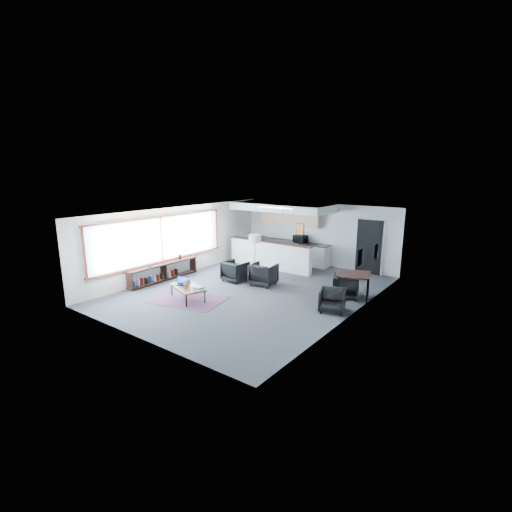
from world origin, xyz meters
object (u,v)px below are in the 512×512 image
Objects in this scene: book_stack at (199,288)px; microwave at (300,238)px; coffee_table at (188,288)px; dining_chair_far at (346,287)px; ceramic_pot at (187,282)px; armchair_left at (235,270)px; floor_lamp at (255,240)px; dining_table at (354,276)px; laptop at (181,282)px; dining_chair_near at (332,301)px; armchair_right at (263,273)px.

book_stack is 0.56× the size of microwave.
coffee_table is 2.12× the size of dining_chair_far.
book_stack is 4.60m from dining_chair_far.
armchair_left reaches higher than ceramic_pot.
coffee_table is at bearing -90.82° from floor_lamp.
book_stack is at bearing 21.63° from dining_chair_far.
dining_table reaches higher than ceramic_pot.
armchair_left reaches higher than laptop.
floor_lamp is at bearing -97.20° from armchair_left.
dining_table is at bearing 41.66° from book_stack.
dining_table is at bearing -32.92° from microwave.
dining_chair_far reaches higher than dining_chair_near.
armchair_left is (0.25, 2.36, -0.09)m from laptop.
dining_chair_near is 0.90× the size of dining_chair_far.
floor_lamp is (-0.95, 0.76, 0.95)m from armchair_right.
ceramic_pot is at bearing 168.61° from coffee_table.
armchair_left is 1.30× the size of dining_chair_near.
dining_table is 1.75× the size of dining_chair_far.
laptop is 5.21m from dining_chair_far.
armchair_right is at bearing -75.63° from microwave.
dining_table reaches higher than coffee_table.
dining_table is at bearing -167.64° from armchair_left.
dining_table is at bearing 17.90° from laptop.
armchair_left is 0.95× the size of armchair_right.
floor_lamp is at bearing -25.52° from dining_chair_far.
laptop is 6.09m from microwave.
book_stack is 0.37× the size of armchair_right.
dining_chair_far is at bearing 78.36° from dining_chair_near.
book_stack is at bearing -173.09° from dining_chair_near.
coffee_table is 1.22× the size of dining_table.
ceramic_pot is at bearing -89.25° from microwave.
dining_chair_near is at bearing -44.75° from microwave.
dining_table is (4.07, 3.19, 0.34)m from coffee_table.
ceramic_pot is 0.29× the size of armchair_right.
laptop is 2.38m from armchair_left.
coffee_table is at bearing -31.86° from ceramic_pot.
dining_table is 1.49m from dining_chair_near.
microwave is at bearing 106.03° from coffee_table.
armchair_left is at bearing 66.71° from laptop.
armchair_right is 0.71× the size of dining_table.
book_stack is 0.46× the size of dining_chair_far.
dining_table is at bearing -178.33° from armchair_right.
dining_chair_far is (-0.24, -0.04, -0.39)m from dining_table.
ceramic_pot reaches higher than coffee_table.
laptop is 5.43m from dining_table.
book_stack is (0.49, 0.00, 0.08)m from coffee_table.
book_stack is at bearing -82.68° from floor_lamp.
dining_chair_far reaches higher than ceramic_pot.
laptop is 0.63× the size of dining_chair_near.
book_stack reaches higher than coffee_table.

